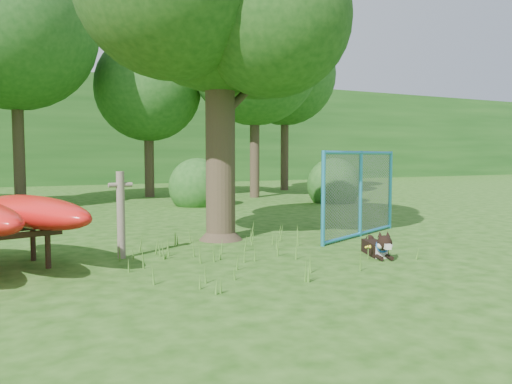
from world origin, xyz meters
name	(u,v)px	position (x,y,z in m)	size (l,w,h in m)	color
ground	(282,271)	(0.00, 0.00, 0.00)	(80.00, 80.00, 0.00)	#1B460E
wooden_post	(121,213)	(-1.79, 1.85, 0.71)	(0.36, 0.13, 1.34)	#665B4D
husky_dog	(378,247)	(1.83, 0.19, 0.16)	(0.50, 0.94, 0.44)	black
fence_section	(360,194)	(2.82, 1.90, 0.84)	(2.62, 1.26, 2.78)	#288EBD
wildflower_clump	(368,248)	(1.58, 0.12, 0.17)	(0.10, 0.10, 0.21)	#487B28
bg_tree_b	(15,28)	(-3.00, 12.00, 5.61)	(5.20, 5.20, 8.22)	#352A1D
bg_tree_c	(148,88)	(1.50, 13.00, 4.11)	(4.00, 4.00, 6.12)	#352A1D
bg_tree_d	(255,61)	(5.00, 11.00, 5.08)	(4.80, 4.80, 7.50)	#352A1D
bg_tree_e	(285,75)	(8.00, 14.00, 5.23)	(4.60, 4.60, 7.55)	#352A1D
shrub_right	(334,202)	(6.50, 8.00, 0.00)	(1.80, 1.80, 1.80)	#1D4F19
shrub_mid	(197,206)	(2.00, 9.00, 0.00)	(1.80, 1.80, 1.80)	#1D4F19
wooded_hillside	(66,133)	(0.00, 28.00, 3.00)	(80.00, 12.00, 6.00)	#1D4F19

